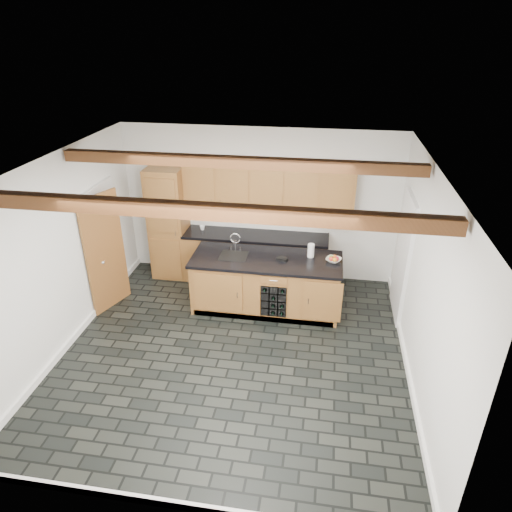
{
  "coord_description": "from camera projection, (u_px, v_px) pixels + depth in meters",
  "views": [
    {
      "loc": [
        1.18,
        -5.25,
        4.33
      ],
      "look_at": [
        0.21,
        0.8,
        1.22
      ],
      "focal_mm": 32.0,
      "sensor_mm": 36.0,
      "label": 1
    }
  ],
  "objects": [
    {
      "name": "paper_towel",
      "position": [
        311.0,
        251.0,
        7.43
      ],
      "size": [
        0.11,
        0.11,
        0.23
      ],
      "primitive_type": "cylinder",
      "color": "white",
      "rests_on": "island"
    },
    {
      "name": "faucet",
      "position": [
        234.0,
        253.0,
        7.52
      ],
      "size": [
        0.45,
        0.4,
        0.34
      ],
      "color": "black",
      "rests_on": "island"
    },
    {
      "name": "back_cabinetry",
      "position": [
        237.0,
        230.0,
        8.33
      ],
      "size": [
        3.65,
        0.62,
        2.2
      ],
      "color": "olive",
      "rests_on": "ground"
    },
    {
      "name": "island",
      "position": [
        266.0,
        284.0,
        7.63
      ],
      "size": [
        2.48,
        0.96,
        0.93
      ],
      "color": "olive",
      "rests_on": "ground"
    },
    {
      "name": "mug",
      "position": [
        202.0,
        228.0,
        8.45
      ],
      "size": [
        0.12,
        0.12,
        0.09
      ],
      "primitive_type": "imported",
      "rotation": [
        0.0,
        0.0,
        -0.26
      ],
      "color": "white",
      "rests_on": "back_cabinetry"
    },
    {
      "name": "fruit_cluster",
      "position": [
        334.0,
        258.0,
        7.31
      ],
      "size": [
        0.16,
        0.17,
        0.07
      ],
      "color": "red",
      "rests_on": "fruit_bowl"
    },
    {
      "name": "kitchen_scale",
      "position": [
        282.0,
        259.0,
        7.37
      ],
      "size": [
        0.2,
        0.15,
        0.05
      ],
      "rotation": [
        0.0,
        0.0,
        -0.36
      ],
      "color": "black",
      "rests_on": "island"
    },
    {
      "name": "room_shell",
      "position": [
        233.0,
        244.0,
        6.54
      ],
      "size": [
        5.01,
        5.0,
        5.0
      ],
      "color": "white",
      "rests_on": "ground"
    },
    {
      "name": "fruit_bowl",
      "position": [
        334.0,
        260.0,
        7.32
      ],
      "size": [
        0.31,
        0.31,
        0.06
      ],
      "primitive_type": "imported",
      "rotation": [
        0.0,
        0.0,
        -0.36
      ],
      "color": "silver",
      "rests_on": "island"
    },
    {
      "name": "ground",
      "position": [
        234.0,
        352.0,
        6.75
      ],
      "size": [
        5.0,
        5.0,
        0.0
      ],
      "primitive_type": "plane",
      "color": "black",
      "rests_on": "ground"
    }
  ]
}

